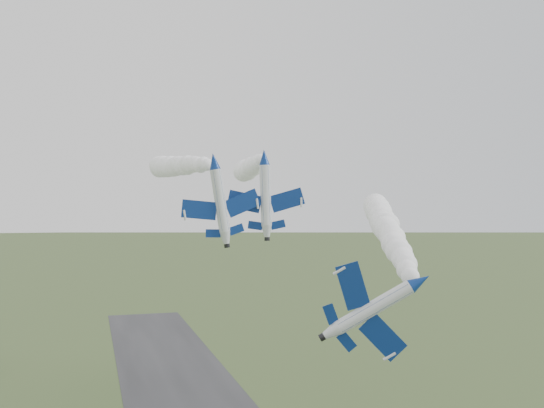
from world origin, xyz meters
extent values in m
cylinder|color=silver|center=(10.66, -8.68, 30.10)|extent=(4.32, 7.70, 1.84)
cone|color=navy|center=(9.02, -13.13, 30.10)|extent=(2.41, 2.48, 1.84)
cone|color=silver|center=(12.24, -4.39, 30.10)|extent=(2.28, 2.15, 1.84)
cylinder|color=black|center=(12.55, -3.55, 30.10)|extent=(1.06, 0.83, 0.93)
ellipsoid|color=black|center=(10.40, -10.64, 30.36)|extent=(2.04, 2.84, 1.23)
cube|color=navy|center=(9.52, -7.50, 32.36)|extent=(2.80, 2.77, 3.62)
cube|color=navy|center=(12.07, -8.43, 27.72)|extent=(2.80, 2.77, 3.62)
cube|color=navy|center=(11.28, -4.90, 31.34)|extent=(1.26, 1.26, 1.59)
cube|color=navy|center=(12.64, -5.40, 28.87)|extent=(1.26, 1.26, 1.59)
cube|color=navy|center=(12.83, -5.69, 30.69)|extent=(2.14, 1.95, 1.09)
cylinder|color=silver|center=(-1.92, 23.52, 43.20)|extent=(1.89, 8.56, 1.74)
cone|color=navy|center=(-2.01, 18.13, 43.20)|extent=(1.78, 2.27, 1.74)
cone|color=silver|center=(-1.83, 28.70, 43.20)|extent=(1.77, 1.86, 1.74)
cylinder|color=black|center=(-1.81, 29.72, 43.20)|extent=(0.89, 0.62, 0.88)
ellipsoid|color=black|center=(-2.05, 21.33, 43.77)|extent=(1.21, 2.95, 1.16)
cube|color=navy|center=(-4.89, 24.38, 42.58)|extent=(4.68, 2.52, 0.87)
cube|color=navy|center=(1.13, 24.28, 43.53)|extent=(4.68, 2.52, 0.87)
cube|color=navy|center=(-3.45, 27.81, 42.95)|extent=(2.04, 1.15, 0.42)
cube|color=navy|center=(-0.24, 27.76, 43.46)|extent=(2.04, 1.15, 0.42)
cube|color=navy|center=(-2.05, 27.55, 44.51)|extent=(0.50, 1.63, 2.23)
cylinder|color=silver|center=(5.26, 23.79, 43.96)|extent=(3.13, 8.52, 1.55)
cone|color=navy|center=(4.25, 18.59, 43.96)|extent=(1.94, 2.45, 1.55)
cone|color=silver|center=(6.24, 28.78, 43.96)|extent=(1.86, 2.06, 1.55)
cylinder|color=black|center=(6.43, 29.76, 43.96)|extent=(0.89, 0.74, 0.78)
ellipsoid|color=black|center=(4.83, 21.67, 44.52)|extent=(1.56, 3.02, 1.03)
cube|color=navy|center=(2.49, 25.14, 43.70)|extent=(4.97, 3.23, 0.30)
cube|color=navy|center=(8.36, 23.99, 43.91)|extent=(4.97, 3.23, 0.30)
cube|color=navy|center=(4.50, 28.21, 43.90)|extent=(2.17, 1.46, 0.17)
cube|color=navy|center=(7.63, 27.59, 44.01)|extent=(2.17, 1.46, 0.17)
cube|color=navy|center=(5.98, 27.67, 45.25)|extent=(0.50, 1.60, 2.20)
camera|label=1|loc=(-18.02, -57.43, 36.55)|focal=40.00mm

